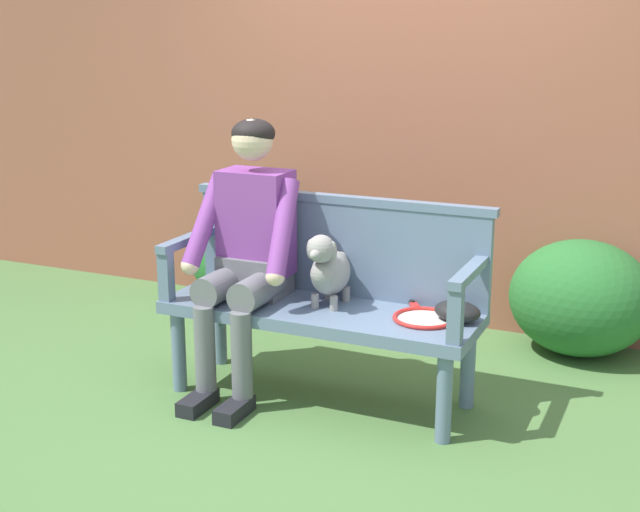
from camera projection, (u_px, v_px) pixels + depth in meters
ground_plane at (320, 398)px, 4.23m from camera, size 40.00×40.00×0.00m
brick_garden_fence at (419, 147)px, 5.26m from camera, size 8.00×0.30×2.10m
hedge_bush_far_left at (255, 246)px, 5.50m from camera, size 0.85×0.58×0.81m
hedge_bush_mid_right at (250, 261)px, 5.54m from camera, size 0.85×0.56×0.61m
hedge_bush_far_right at (581, 298)px, 4.73m from camera, size 0.78×0.71×0.64m
garden_bench at (320, 319)px, 4.13m from camera, size 1.52×0.52×0.47m
bench_backrest at (339, 244)px, 4.24m from camera, size 1.56×0.06×0.50m
bench_armrest_left_end at (180, 254)px, 4.26m from camera, size 0.06×0.52×0.28m
bench_armrest_right_end at (464, 289)px, 3.69m from camera, size 0.06×0.52×0.28m
person_seated at (248, 245)px, 4.17m from camera, size 0.56×0.66×1.34m
dog_on_bench at (328, 269)px, 4.07m from camera, size 0.18×0.37×0.37m
tennis_racket at (423, 316)px, 3.95m from camera, size 0.44×0.56×0.03m
baseball_glove at (457, 311)px, 3.90m from camera, size 0.26×0.22×0.09m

